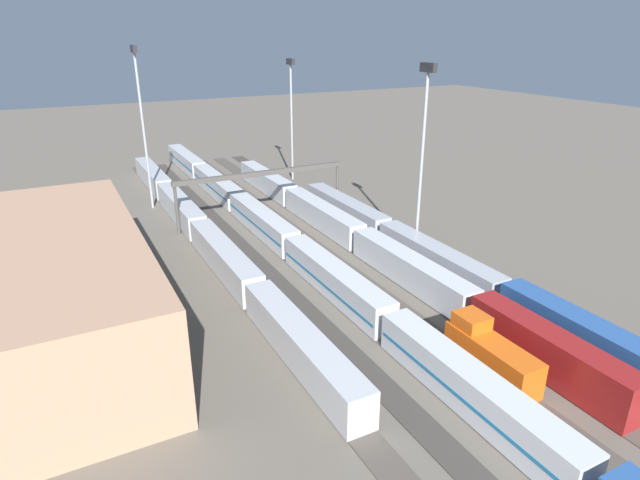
{
  "coord_description": "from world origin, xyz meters",
  "views": [
    {
      "loc": [
        -61.07,
        31.16,
        30.46
      ],
      "look_at": [
        1.77,
        -1.52,
        2.5
      ],
      "focal_mm": 29.65,
      "sensor_mm": 36.0,
      "label": 1
    }
  ],
  "objects": [
    {
      "name": "ground_plane",
      "position": [
        0.0,
        0.0,
        0.0
      ],
      "size": [
        400.0,
        400.0,
        0.0
      ],
      "primitive_type": "plane",
      "color": "#60594F"
    },
    {
      "name": "track_bed_0",
      "position": [
        0.0,
        -12.5,
        0.06
      ],
      "size": [
        140.0,
        2.8,
        0.12
      ],
      "primitive_type": "cube",
      "color": "#3D3833",
      "rests_on": "ground_plane"
    },
    {
      "name": "track_bed_1",
      "position": [
        0.0,
        -7.5,
        0.06
      ],
      "size": [
        140.0,
        2.8,
        0.12
      ],
      "primitive_type": "cube",
      "color": "#4C443D",
      "rests_on": "ground_plane"
    },
    {
      "name": "track_bed_2",
      "position": [
        0.0,
        -2.5,
        0.06
      ],
      "size": [
        140.0,
        2.8,
        0.12
      ],
      "primitive_type": "cube",
      "color": "#4C443D",
      "rests_on": "ground_plane"
    },
    {
      "name": "track_bed_3",
      "position": [
        0.0,
        2.5,
        0.06
      ],
      "size": [
        140.0,
        2.8,
        0.12
      ],
      "primitive_type": "cube",
      "color": "#4C443D",
      "rests_on": "ground_plane"
    },
    {
      "name": "track_bed_4",
      "position": [
        0.0,
        7.5,
        0.06
      ],
      "size": [
        140.0,
        2.8,
        0.12
      ],
      "primitive_type": "cube",
      "color": "#3D3833",
      "rests_on": "ground_plane"
    },
    {
      "name": "track_bed_5",
      "position": [
        0.0,
        12.5,
        0.06
      ],
      "size": [
        140.0,
        2.8,
        0.12
      ],
      "primitive_type": "cube",
      "color": "#4C443D",
      "rests_on": "ground_plane"
    },
    {
      "name": "train_on_track_3",
      "position": [
        4.43,
        2.5,
        2.05
      ],
      "size": [
        139.0,
        3.06,
        4.4
      ],
      "color": "#285193",
      "rests_on": "ground_plane"
    },
    {
      "name": "train_on_track_0",
      "position": [
        -8.69,
        -12.5,
        2.09
      ],
      "size": [
        66.4,
        3.06,
        4.4
      ],
      "color": "#285193",
      "rests_on": "ground_plane"
    },
    {
      "name": "train_on_track_5",
      "position": [
        15.08,
        12.5,
        2.02
      ],
      "size": [
        95.6,
        3.0,
        3.8
      ],
      "color": "#B7BABF",
      "rests_on": "ground_plane"
    },
    {
      "name": "train_on_track_1",
      "position": [
        1.83,
        -7.5,
        2.09
      ],
      "size": [
        90.6,
        3.0,
        4.4
      ],
      "color": "maroon",
      "rests_on": "ground_plane"
    },
    {
      "name": "train_on_track_2",
      "position": [
        -30.95,
        -2.5,
        2.16
      ],
      "size": [
        10.0,
        3.0,
        5.0
      ],
      "color": "#D85914",
      "rests_on": "ground_plane"
    },
    {
      "name": "light_mast_0",
      "position": [
        -3.64,
        -14.62,
        17.09
      ],
      "size": [
        2.8,
        0.7,
        26.76
      ],
      "color": "#9EA0A5",
      "rests_on": "ground_plane"
    },
    {
      "name": "light_mast_1",
      "position": [
        36.3,
        15.59,
        18.01
      ],
      "size": [
        2.8,
        0.7,
        28.45
      ],
      "color": "#9EA0A5",
      "rests_on": "ground_plane"
    },
    {
      "name": "light_mast_2",
      "position": [
        42.96,
        -16.09,
        16.35
      ],
      "size": [
        2.8,
        0.7,
        25.42
      ],
      "color": "#9EA0A5",
      "rests_on": "ground_plane"
    },
    {
      "name": "signal_gantry",
      "position": [
        20.06,
        0.0,
        7.55
      ],
      "size": [
        0.7,
        30.0,
        8.8
      ],
      "color": "#4C4742",
      "rests_on": "ground_plane"
    },
    {
      "name": "maintenance_shed",
      "position": [
        -4.5,
        31.63,
        5.57
      ],
      "size": [
        42.39,
        15.14,
        11.14
      ],
      "primitive_type": "cube",
      "color": "tan",
      "rests_on": "ground_plane"
    }
  ]
}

